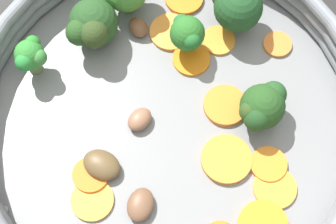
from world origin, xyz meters
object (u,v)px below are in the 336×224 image
object	(u,v)px
carrot_slice_3	(92,200)
carrot_slice_5	(226,159)
broccoli_floret_1	(30,56)
mushroom_piece_0	(140,119)
broccoli_floret_4	(237,5)
carrot_slice_7	(94,179)
mushroom_piece_3	(104,168)
broccoli_floret_5	(262,107)
carrot_slice_2	(225,105)
carrot_slice_8	(275,188)
broccoli_floret_0	(187,34)
mushroom_piece_2	(141,205)
mushroom_piece_1	(138,27)
carrot_slice_6	(219,40)
carrot_slice_4	(277,44)
broccoli_floret_2	(90,26)
skillet	(168,121)
carrot_slice_0	(268,164)
carrot_slice_11	(171,32)
carrot_slice_9	(191,59)

from	to	relation	value
carrot_slice_3	carrot_slice_5	bearing A→B (deg)	-21.69
broccoli_floret_1	mushroom_piece_0	xyz separation A→B (m)	(0.04, -0.11, -0.02)
broccoli_floret_4	carrot_slice_7	bearing A→B (deg)	-168.35
mushroom_piece_3	broccoli_floret_5	bearing A→B (deg)	-19.18
carrot_slice_2	carrot_slice_8	xyz separation A→B (m)	(-0.02, -0.09, -0.00)
broccoli_floret_0	mushroom_piece_2	world-z (taller)	broccoli_floret_0
mushroom_piece_1	mushroom_piece_3	xyz separation A→B (m)	(-0.11, -0.10, 0.00)
carrot_slice_2	carrot_slice_6	world-z (taller)	carrot_slice_2
carrot_slice_5	mushroom_piece_2	distance (m)	0.09
carrot_slice_2	mushroom_piece_3	distance (m)	0.13
broccoli_floret_5	mushroom_piece_2	world-z (taller)	broccoli_floret_5
mushroom_piece_0	mushroom_piece_1	world-z (taller)	same
carrot_slice_4	broccoli_floret_2	bearing A→B (deg)	139.60
carrot_slice_7	carrot_slice_8	distance (m)	0.16
carrot_slice_7	mushroom_piece_3	size ratio (longest dim) A/B	0.93
skillet	carrot_slice_4	size ratio (longest dim) A/B	12.25
mushroom_piece_2	carrot_slice_2	bearing A→B (deg)	11.88
carrot_slice_5	mushroom_piece_1	bearing A→B (deg)	82.14
carrot_slice_2	mushroom_piece_2	distance (m)	0.12
mushroom_piece_0	mushroom_piece_2	bearing A→B (deg)	-127.44
carrot_slice_3	carrot_slice_7	world-z (taller)	carrot_slice_7
carrot_slice_5	carrot_slice_0	bearing A→B (deg)	-46.34
carrot_slice_5	carrot_slice_8	world-z (taller)	carrot_slice_5
broccoli_floret_5	broccoli_floret_4	bearing A→B (deg)	60.95
carrot_slice_8	broccoli_floret_0	distance (m)	0.17
mushroom_piece_0	carrot_slice_3	bearing A→B (deg)	-157.55
carrot_slice_6	carrot_slice_7	size ratio (longest dim) A/B	1.00
skillet	broccoli_floret_5	bearing A→B (deg)	-39.21
carrot_slice_4	broccoli_floret_5	xyz separation A→B (m)	(-0.07, -0.05, 0.03)
carrot_slice_0	carrot_slice_4	world-z (taller)	carrot_slice_0
carrot_slice_2	carrot_slice_5	size ratio (longest dim) A/B	0.88
skillet	carrot_slice_5	distance (m)	0.07
carrot_slice_2	carrot_slice_11	xyz separation A→B (m)	(0.01, 0.10, -0.00)
carrot_slice_2	carrot_slice_11	size ratio (longest dim) A/B	0.98
carrot_slice_7	broccoli_floret_1	size ratio (longest dim) A/B	0.76
carrot_slice_5	carrot_slice_8	bearing A→B (deg)	-71.04
carrot_slice_3	carrot_slice_9	size ratio (longest dim) A/B	1.03
carrot_slice_7	carrot_slice_11	distance (m)	0.17
mushroom_piece_1	carrot_slice_2	bearing A→B (deg)	-83.88
carrot_slice_5	broccoli_floret_5	size ratio (longest dim) A/B	0.90
carrot_slice_6	carrot_slice_11	xyz separation A→B (m)	(-0.03, 0.04, 0.00)
skillet	mushroom_piece_1	xyz separation A→B (m)	(0.04, 0.09, 0.01)
broccoli_floret_0	carrot_slice_11	bearing A→B (deg)	91.38
skillet	broccoli_floret_5	size ratio (longest dim) A/B	6.75
broccoli_floret_4	carrot_slice_8	bearing A→B (deg)	-119.44
carrot_slice_8	carrot_slice_9	world-z (taller)	same
broccoli_floret_1	broccoli_floret_4	bearing A→B (deg)	-24.17
skillet	broccoli_floret_5	distance (m)	0.09
carrot_slice_5	mushroom_piece_3	world-z (taller)	mushroom_piece_3
carrot_slice_3	mushroom_piece_1	world-z (taller)	mushroom_piece_1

